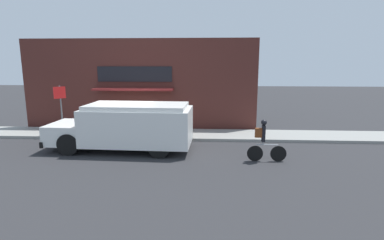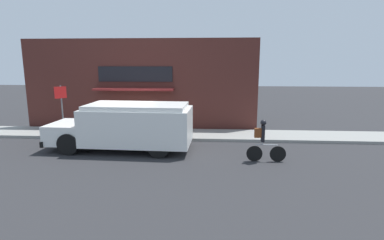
{
  "view_description": "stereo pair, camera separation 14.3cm",
  "coord_description": "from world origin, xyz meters",
  "views": [
    {
      "loc": [
        3.94,
        -14.12,
        3.79
      ],
      "look_at": [
        3.15,
        -0.2,
        1.1
      ],
      "focal_mm": 28.0,
      "sensor_mm": 36.0,
      "label": 1
    },
    {
      "loc": [
        4.08,
        -14.11,
        3.79
      ],
      "look_at": [
        3.15,
        -0.2,
        1.1
      ],
      "focal_mm": 28.0,
      "sensor_mm": 36.0,
      "label": 2
    }
  ],
  "objects": [
    {
      "name": "cyclist",
      "position": [
        6.08,
        -2.82,
        0.83
      ],
      "size": [
        1.52,
        0.22,
        1.66
      ],
      "rotation": [
        0.0,
        0.0,
        0.01
      ],
      "color": "black",
      "rests_on": "ground_plane"
    },
    {
      "name": "sidewalk",
      "position": [
        0.0,
        1.09,
        0.07
      ],
      "size": [
        28.0,
        2.17,
        0.14
      ],
      "color": "gray",
      "rests_on": "ground_plane"
    },
    {
      "name": "school_bus",
      "position": [
        0.44,
        -1.6,
        1.08
      ],
      "size": [
        6.25,
        2.84,
        2.04
      ],
      "rotation": [
        0.0,
        0.0,
        -0.03
      ],
      "color": "white",
      "rests_on": "ground_plane"
    },
    {
      "name": "stop_sign_post",
      "position": [
        -3.66,
        0.71,
        1.8
      ],
      "size": [
        0.45,
        0.45,
        2.49
      ],
      "color": "slate",
      "rests_on": "sidewalk"
    },
    {
      "name": "storefront",
      "position": [
        -0.01,
        2.47,
        2.55
      ],
      "size": [
        13.2,
        1.04,
        5.09
      ],
      "color": "#4C231E",
      "rests_on": "ground_plane"
    },
    {
      "name": "ground_plane",
      "position": [
        0.0,
        0.0,
        0.0
      ],
      "size": [
        70.0,
        70.0,
        0.0
      ],
      "primitive_type": "plane",
      "color": "#2B2B2D"
    }
  ]
}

